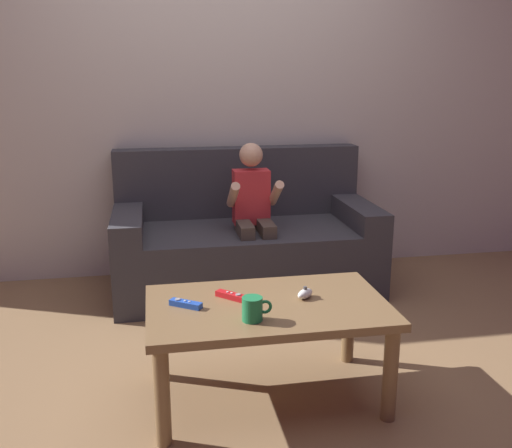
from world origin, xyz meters
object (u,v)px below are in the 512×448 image
coffee_table (268,318)px  game_remote_blue_near_edge (186,304)px  coffee_mug (253,309)px  nunchuk_white (305,294)px  person_seated_on_couch (254,211)px  game_remote_red_far_corner (231,296)px  couch (244,242)px

coffee_table → game_remote_blue_near_edge: (-0.34, 0.03, 0.08)m
coffee_table → coffee_mug: size_ratio=8.45×
coffee_table → game_remote_blue_near_edge: game_remote_blue_near_edge is taller
nunchuk_white → person_seated_on_couch: bearing=91.0°
coffee_table → coffee_mug: coffee_mug is taller
game_remote_blue_near_edge → nunchuk_white: size_ratio=1.40×
coffee_table → game_remote_red_far_corner: bearing=150.8°
person_seated_on_couch → coffee_table: size_ratio=0.95×
coffee_table → couch: bearing=84.8°
coffee_table → game_remote_blue_near_edge: bearing=175.7°
couch → coffee_table: 1.35m
nunchuk_white → coffee_mug: size_ratio=0.82×
game_remote_blue_near_edge → coffee_mug: bearing=-36.0°
game_remote_blue_near_edge → couch: bearing=70.8°
coffee_table → coffee_mug: bearing=-120.0°
couch → coffee_table: (-0.12, -1.34, 0.07)m
game_remote_blue_near_edge → coffee_mug: coffee_mug is taller
nunchuk_white → game_remote_red_far_corner: (-0.31, 0.05, -0.01)m
couch → person_seated_on_couch: (0.03, -0.18, 0.25)m
couch → coffee_mug: 1.52m
game_remote_blue_near_edge → coffee_table: bearing=-4.3°
game_remote_blue_near_edge → game_remote_red_far_corner: bearing=15.6°
coffee_table → coffee_mug: 0.21m
couch → coffee_mug: couch is taller
coffee_table → nunchuk_white: size_ratio=10.31×
couch → game_remote_blue_near_edge: (-0.46, -1.31, 0.15)m
couch → person_seated_on_couch: bearing=-81.3°
game_remote_red_far_corner → coffee_table: bearing=-29.2°
person_seated_on_couch → game_remote_red_far_corner: 1.12m
couch → person_seated_on_couch: 0.31m
game_remote_blue_near_edge → game_remote_red_far_corner: 0.20m
game_remote_red_far_corner → nunchuk_white: bearing=-9.8°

